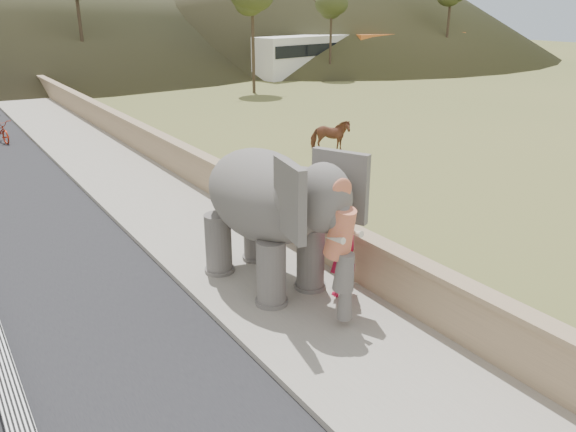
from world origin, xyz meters
name	(u,v)px	position (x,y,z in m)	size (l,w,h in m)	color
ground	(363,361)	(0.00, 0.00, 0.00)	(160.00, 160.00, 0.00)	olive
walkway	(147,195)	(0.00, 10.00, 0.07)	(3.00, 120.00, 0.15)	#9E9687
parapet	(197,171)	(1.65, 10.00, 0.55)	(0.30, 120.00, 1.10)	tan
cow	(330,136)	(7.96, 11.34, 0.65)	(0.70, 1.54, 1.30)	brown
distant_car	(223,66)	(16.15, 36.40, 0.72)	(1.70, 4.23, 1.44)	#BCBBC2
bus_white	(312,55)	(22.46, 32.69, 1.55)	(2.50, 11.00, 3.10)	white
bus_orange	(406,51)	(31.71, 31.44, 1.55)	(2.50, 11.00, 3.10)	orange
elephant_and_man	(264,215)	(0.02, 3.15, 1.58)	(2.48, 4.17, 2.87)	slate
trees	(85,35)	(3.75, 29.61, 3.78)	(48.21, 43.88, 8.66)	#473828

